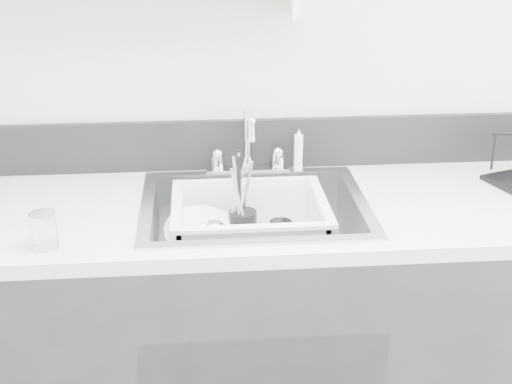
{
  "coord_description": "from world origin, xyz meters",
  "views": [
    {
      "loc": [
        -0.15,
        -0.65,
        1.73
      ],
      "look_at": [
        0.0,
        1.14,
        0.98
      ],
      "focal_mm": 50.0,
      "sensor_mm": 36.0,
      "label": 1
    }
  ],
  "objects": [
    {
      "name": "tumbler_in_tub",
      "position": [
        0.08,
        1.19,
        0.81
      ],
      "size": [
        0.08,
        0.08,
        0.09
      ],
      "primitive_type": "cylinder",
      "rotation": [
        0.0,
        0.0,
        -0.24
      ],
      "color": "white",
      "rests_on": "wash_tub"
    },
    {
      "name": "tumbler_counter",
      "position": [
        -0.54,
        0.97,
        0.97
      ],
      "size": [
        0.08,
        0.08,
        0.09
      ],
      "primitive_type": "cylinder",
      "rotation": [
        0.0,
        0.0,
        -0.21
      ],
      "color": "white",
      "rests_on": "counter_run"
    },
    {
      "name": "utensil_cup",
      "position": [
        -0.03,
        1.25,
        0.83
      ],
      "size": [
        0.08,
        0.08,
        0.28
      ],
      "rotation": [
        0.0,
        0.0,
        0.09
      ],
      "color": "black",
      "rests_on": "wash_tub"
    },
    {
      "name": "bowl_small",
      "position": [
        0.09,
        1.12,
        0.78
      ],
      "size": [
        0.12,
        0.12,
        0.03
      ],
      "primitive_type": "imported",
      "rotation": [
        0.0,
        0.0,
        -0.27
      ],
      "color": "white",
      "rests_on": "wash_tub"
    },
    {
      "name": "side_sprayer",
      "position": [
        0.16,
        1.44,
        0.99
      ],
      "size": [
        0.03,
        0.03,
        0.14
      ],
      "primitive_type": "cylinder",
      "color": "white",
      "rests_on": "counter_run"
    },
    {
      "name": "ladle",
      "position": [
        -0.06,
        1.19,
        0.8
      ],
      "size": [
        0.27,
        0.22,
        0.08
      ],
      "primitive_type": null,
      "rotation": [
        0.0,
        0.0,
        -0.59
      ],
      "color": "silver",
      "rests_on": "wash_tub"
    },
    {
      "name": "wash_tub",
      "position": [
        -0.01,
        1.21,
        0.84
      ],
      "size": [
        0.48,
        0.4,
        0.17
      ],
      "primitive_type": null,
      "rotation": [
        0.0,
        0.0,
        -0.08
      ],
      "color": "white",
      "rests_on": "sink"
    },
    {
      "name": "sink",
      "position": [
        0.0,
        1.19,
        0.83
      ],
      "size": [
        0.64,
        0.52,
        0.2
      ],
      "primitive_type": null,
      "color": "silver",
      "rests_on": "counter_run"
    },
    {
      "name": "plate_stack",
      "position": [
        -0.14,
        1.2,
        0.8
      ],
      "size": [
        0.28,
        0.27,
        0.11
      ],
      "rotation": [
        0.0,
        0.0,
        0.17
      ],
      "color": "white",
      "rests_on": "wash_tub"
    },
    {
      "name": "backsplash",
      "position": [
        0.0,
        1.49,
        1.0
      ],
      "size": [
        3.2,
        0.02,
        0.16
      ],
      "primitive_type": "cube",
      "color": "black",
      "rests_on": "counter_run"
    },
    {
      "name": "counter_run",
      "position": [
        0.0,
        1.19,
        0.46
      ],
      "size": [
        3.2,
        0.62,
        0.92
      ],
      "color": "#262629",
      "rests_on": "ground"
    },
    {
      "name": "faucet",
      "position": [
        0.0,
        1.44,
        0.98
      ],
      "size": [
        0.26,
        0.18,
        0.23
      ],
      "color": "silver",
      "rests_on": "counter_run"
    }
  ]
}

